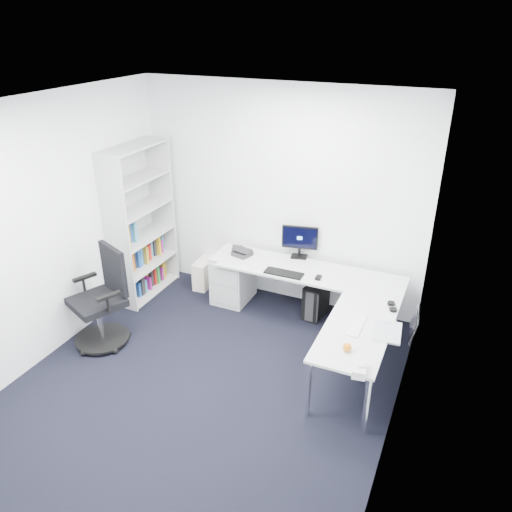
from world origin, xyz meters
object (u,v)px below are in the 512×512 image
at_px(laptop, 389,321).
at_px(task_chair, 96,300).
at_px(l_desk, 300,307).
at_px(monitor, 300,242).
at_px(bookshelf, 140,223).

bearing_deg(laptop, task_chair, -176.16).
distance_m(l_desk, task_chair, 2.27).
xyz_separation_m(l_desk, monitor, (-0.24, 0.60, 0.53)).
xyz_separation_m(l_desk, laptop, (1.07, -0.59, 0.46)).
height_order(l_desk, monitor, monitor).
bearing_deg(task_chair, l_desk, 53.38).
relative_size(bookshelf, monitor, 4.48).
xyz_separation_m(bookshelf, monitor, (1.94, 0.55, -0.13)).
xyz_separation_m(task_chair, laptop, (3.03, 0.53, 0.22)).
relative_size(l_desk, bookshelf, 1.12).
relative_size(task_chair, laptop, 2.94).
bearing_deg(laptop, bookshelf, 162.64).
bearing_deg(l_desk, monitor, 111.78).
height_order(task_chair, laptop, task_chair).
xyz_separation_m(bookshelf, laptop, (3.24, -0.64, -0.21)).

